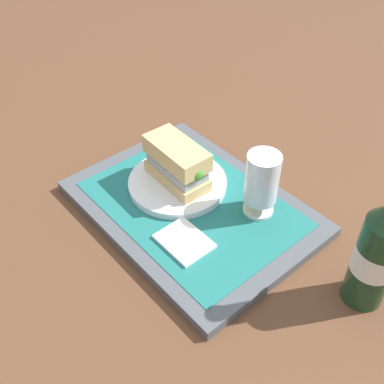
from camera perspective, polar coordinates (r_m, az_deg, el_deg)
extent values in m
plane|color=brown|center=(0.88, 0.00, -2.40)|extent=(3.00, 3.00, 0.00)
cube|color=#4C5156|center=(0.88, 0.00, -1.94)|extent=(0.44, 0.32, 0.02)
cube|color=#1E6B66|center=(0.87, 0.00, -1.44)|extent=(0.38, 0.27, 0.00)
cylinder|color=white|center=(0.90, -1.78, 1.11)|extent=(0.19, 0.19, 0.01)
cube|color=tan|center=(0.89, -1.81, 2.03)|extent=(0.13, 0.07, 0.02)
cube|color=#9EA3A8|center=(0.88, -1.83, 3.03)|extent=(0.12, 0.06, 0.02)
cube|color=silver|center=(0.87, -1.85, 3.65)|extent=(0.11, 0.05, 0.01)
sphere|color=#47932D|center=(0.83, 0.26, 2.50)|extent=(0.04, 0.04, 0.04)
cube|color=tan|center=(0.86, -1.88, 4.80)|extent=(0.13, 0.07, 0.04)
cylinder|color=silver|center=(0.86, 8.05, -2.08)|extent=(0.06, 0.06, 0.01)
cylinder|color=silver|center=(0.85, 8.14, -1.36)|extent=(0.01, 0.01, 0.02)
cylinder|color=silver|center=(0.81, 8.54, 1.68)|extent=(0.06, 0.06, 0.09)
cylinder|color=gold|center=(0.83, 8.32, 0.00)|extent=(0.06, 0.06, 0.03)
cylinder|color=white|center=(0.82, 8.45, 1.04)|extent=(0.05, 0.05, 0.01)
cube|color=white|center=(0.80, -0.96, -6.02)|extent=(0.09, 0.07, 0.01)
cylinder|color=#19381E|center=(0.75, 21.30, -7.99)|extent=(0.06, 0.06, 0.17)
cylinder|color=silver|center=(0.74, 21.46, -7.57)|extent=(0.07, 0.07, 0.05)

